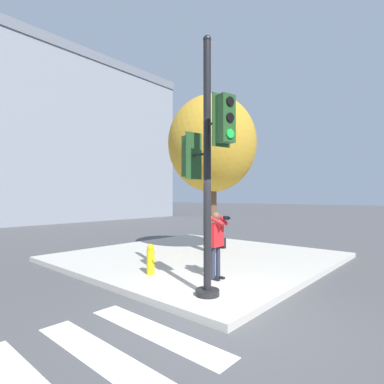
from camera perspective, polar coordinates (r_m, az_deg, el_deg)
ground_plane at (r=5.87m, az=5.46°, el=-22.48°), size 160.00×160.00×0.00m
sidewalk_corner at (r=10.58m, az=1.16°, el=-12.26°), size 8.00×8.00×0.15m
traffic_signal_pole at (r=6.16m, az=2.85°, el=5.82°), size 0.65×1.49×5.34m
person_photographer at (r=7.44m, az=4.68°, el=-8.84°), size 0.58×0.54×1.64m
street_tree at (r=11.01m, az=3.84°, el=9.07°), size 3.19×3.19×5.69m
fire_hydrant at (r=8.01m, az=-7.88°, el=-12.58°), size 0.21×0.27×0.78m
building_right at (r=32.12m, az=-21.05°, el=8.68°), size 18.02×9.14×14.93m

